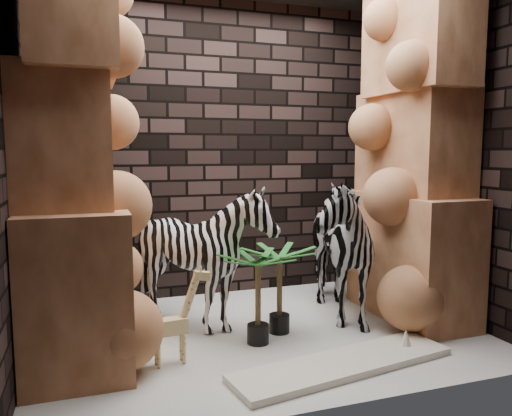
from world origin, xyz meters
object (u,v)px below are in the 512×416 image
object	(u,v)px
palm_front	(280,289)
surfboard	(344,364)
zebra_right	(329,235)
palm_back	(258,298)
zebra_left	(203,265)
giraffe_toy	(170,316)

from	to	relation	value
palm_front	surfboard	distance (m)	0.86
zebra_right	palm_back	bearing A→B (deg)	-143.59
palm_back	surfboard	distance (m)	0.81
zebra_left	giraffe_toy	distance (m)	0.73
zebra_right	surfboard	xyz separation A→B (m)	(-0.40, -1.03, -0.72)
giraffe_toy	palm_back	distance (m)	0.72
giraffe_toy	palm_back	bearing A→B (deg)	7.25
palm_front	palm_back	xyz separation A→B (m)	(-0.24, -0.17, -0.00)
zebra_left	giraffe_toy	size ratio (longest dim) A/B	1.75
zebra_left	palm_front	bearing A→B (deg)	-22.16
giraffe_toy	palm_back	size ratio (longest dim) A/B	0.97
palm_front	surfboard	bearing A→B (deg)	-77.25
giraffe_toy	palm_front	bearing A→B (deg)	13.27
zebra_right	palm_front	distance (m)	0.74
zebra_right	surfboard	world-z (taller)	zebra_right
palm_back	surfboard	world-z (taller)	palm_back
zebra_left	palm_front	distance (m)	0.66
zebra_right	palm_front	bearing A→B (deg)	-146.58
palm_front	giraffe_toy	bearing A→B (deg)	-160.77
zebra_left	surfboard	distance (m)	1.37
surfboard	palm_front	bearing A→B (deg)	93.19
zebra_left	palm_back	world-z (taller)	zebra_left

